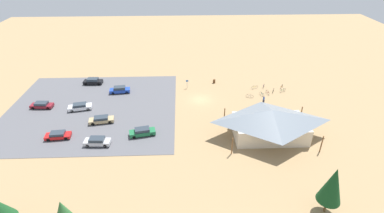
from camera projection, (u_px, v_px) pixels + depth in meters
ground at (200, 100)px, 64.90m from camera, size 160.00×160.00×0.00m
parking_lot_asphalt at (92, 108)px, 61.61m from camera, size 34.93×31.58×0.05m
bike_pavilion at (271, 122)px, 51.61m from camera, size 15.34×9.90×5.48m
trash_bin at (214, 81)px, 72.16m from camera, size 0.60×0.60×0.90m
lot_sign at (187, 83)px, 69.18m from camera, size 0.56×0.08×2.20m
pine_far_west at (333, 185)px, 36.26m from camera, size 3.00×3.00×7.37m
bicycle_purple_yard_left at (264, 86)px, 69.98m from camera, size 0.73×1.57×0.84m
bicycle_teal_near_porch at (262, 94)px, 66.47m from camera, size 0.63×1.62×0.75m
bicycle_yellow_edge_north at (254, 87)px, 69.39m from camera, size 1.73×0.72×0.86m
bicycle_silver_back_row at (250, 96)px, 65.62m from camera, size 1.60×0.65×0.89m
bicycle_orange_yard_center at (282, 87)px, 69.72m from camera, size 1.09×1.47×0.83m
bicycle_red_by_bin at (268, 92)px, 67.15m from camera, size 0.52×1.66×0.83m
bicycle_black_lone_east at (273, 91)px, 67.90m from camera, size 0.77×1.45×0.82m
bicycle_green_lone_west at (283, 90)px, 68.02m from camera, size 1.61×0.90×0.81m
car_red_far_end at (58, 135)px, 52.20m from camera, size 4.52×2.15×1.26m
car_blue_by_curb at (120, 90)px, 67.45m from camera, size 4.73×2.24×1.50m
car_maroon_back_corner at (42, 105)px, 61.51m from camera, size 4.62×1.97×1.29m
car_white_aisle_side at (80, 107)px, 60.83m from camera, size 4.91×2.67×1.37m
car_black_inner_stall at (93, 81)px, 71.45m from camera, size 4.54×2.05×1.46m
car_silver_second_row at (97, 141)px, 50.53m from camera, size 4.57×1.99×1.41m
car_green_mid_lot at (142, 132)px, 52.97m from camera, size 4.90×2.63×1.43m
car_tan_near_entry at (101, 120)px, 56.61m from camera, size 4.88×2.46×1.29m
visitor_at_bikes at (264, 99)px, 63.19m from camera, size 0.36×0.36×1.69m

